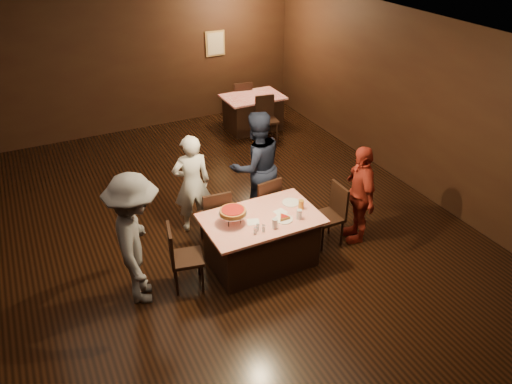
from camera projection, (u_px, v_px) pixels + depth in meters
room at (202, 117)px, 6.36m from camera, size 10.00×10.04×3.02m
main_table at (261, 240)px, 7.02m from camera, size 1.60×1.00×0.77m
back_table at (253, 113)px, 11.17m from camera, size 1.30×0.90×0.77m
chair_far_left at (214, 216)px, 7.40m from camera, size 0.45×0.45×0.95m
chair_far_right at (262, 203)px, 7.71m from camera, size 0.47×0.47×0.95m
chair_end_left at (187, 257)px, 6.56m from camera, size 0.50×0.50×0.95m
chair_end_right at (327, 216)px, 7.39m from camera, size 0.43×0.43×0.95m
chair_back_near at (267, 120)px, 10.59m from camera, size 0.48×0.48×0.95m
chair_back_far at (242, 100)px, 11.59m from camera, size 0.49×0.49×0.95m
diner_white_jacket at (192, 184)px, 7.57m from camera, size 0.62×0.45×1.60m
diner_navy_hoodie at (256, 166)px, 7.82m from camera, size 0.90×0.72×1.82m
diner_grey_knit at (137, 240)px, 6.15m from camera, size 0.93×1.30×1.81m
diner_red_shirt at (360, 194)px, 7.35m from camera, size 0.62×0.98×1.55m
pizza_stand at (233, 212)px, 6.62m from camera, size 0.38×0.38×0.22m
plate_with_slice at (284, 218)px, 6.77m from camera, size 0.25×0.25×0.06m
plate_empty at (291, 202)px, 7.15m from camera, size 0.25×0.25×0.01m
glass_front_left at (275, 223)px, 6.58m from camera, size 0.08×0.08×0.14m
glass_front_right at (299, 214)px, 6.77m from camera, size 0.08×0.08×0.14m
glass_amber at (301, 205)px, 6.98m from camera, size 0.08×0.08×0.14m
condiments at (259, 229)px, 6.51m from camera, size 0.17×0.10×0.09m
napkin_center at (280, 212)px, 6.94m from camera, size 0.19×0.19×0.01m
napkin_left at (253, 222)px, 6.73m from camera, size 0.21×0.21×0.01m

